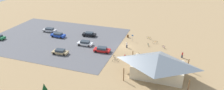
{
  "coord_description": "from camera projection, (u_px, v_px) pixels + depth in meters",
  "views": [
    {
      "loc": [
        -12.88,
        50.89,
        25.2
      ],
      "look_at": [
        3.24,
        2.53,
        1.2
      ],
      "focal_mm": 32.08,
      "sensor_mm": 36.0,
      "label": 1
    }
  ],
  "objects": [
    {
      "name": "visitor_by_pavilion",
      "position": [
        127.0,
        45.0,
        57.22
      ],
      "size": [
        0.37,
        0.36,
        1.72
      ],
      "color": "#2D3347",
      "rests_on": "ground"
    },
    {
      "name": "bike_pavilion",
      "position": [
        158.0,
        64.0,
        43.44
      ],
      "size": [
        13.35,
        8.78,
        5.4
      ],
      "color": "beige",
      "rests_on": "ground"
    },
    {
      "name": "bicycle_black_trailside",
      "position": [
        116.0,
        61.0,
        49.98
      ],
      "size": [
        1.6,
        0.67,
        0.82
      ],
      "color": "black",
      "rests_on": "ground"
    },
    {
      "name": "visitor_crossing_yard",
      "position": [
        125.0,
        57.0,
        50.36
      ],
      "size": [
        0.36,
        0.39,
        1.86
      ],
      "color": "#2D3347",
      "rests_on": "ground"
    },
    {
      "name": "bicycle_orange_lone_west",
      "position": [
        155.0,
        42.0,
        60.15
      ],
      "size": [
        1.47,
        0.96,
        0.81
      ],
      "color": "black",
      "rests_on": "ground"
    },
    {
      "name": "car_white_second_row",
      "position": [
        85.0,
        43.0,
        58.63
      ],
      "size": [
        4.57,
        2.02,
        1.38
      ],
      "color": "white",
      "rests_on": "parking_lot_asphalt"
    },
    {
      "name": "bicycle_purple_yard_right",
      "position": [
        164.0,
        47.0,
        57.17
      ],
      "size": [
        1.06,
        1.4,
        0.79
      ],
      "color": "black",
      "rests_on": "ground"
    },
    {
      "name": "bicycle_blue_edge_south",
      "position": [
        148.0,
        55.0,
        52.76
      ],
      "size": [
        1.3,
        1.28,
        0.76
      ],
      "color": "black",
      "rests_on": "ground"
    },
    {
      "name": "car_silver_far_end",
      "position": [
        50.0,
        30.0,
        68.45
      ],
      "size": [
        4.84,
        1.94,
        1.36
      ],
      "color": "#BCBCC1",
      "rests_on": "parking_lot_asphalt"
    },
    {
      "name": "bicycle_teal_near_porch",
      "position": [
        148.0,
        45.0,
        58.34
      ],
      "size": [
        0.74,
        1.66,
        0.81
      ],
      "color": "black",
      "rests_on": "ground"
    },
    {
      "name": "car_blue_end_stall",
      "position": [
        58.0,
        35.0,
        64.29
      ],
      "size": [
        4.74,
        1.91,
        1.38
      ],
      "color": "#1E42B2",
      "rests_on": "parking_lot_asphalt"
    },
    {
      "name": "parking_lot_asphalt",
      "position": [
        56.0,
        38.0,
        63.56
      ],
      "size": [
        41.06,
        30.31,
        0.05
      ],
      "primitive_type": "cube",
      "color": "#56565B",
      "rests_on": "ground"
    },
    {
      "name": "car_black_aisle_side",
      "position": [
        89.0,
        34.0,
        64.96
      ],
      "size": [
        4.5,
        2.09,
        1.34
      ],
      "color": "black",
      "rests_on": "parking_lot_asphalt"
    },
    {
      "name": "car_red_inner_stall",
      "position": [
        102.0,
        49.0,
        54.83
      ],
      "size": [
        4.63,
        2.17,
        1.37
      ],
      "color": "red",
      "rests_on": "parking_lot_asphalt"
    },
    {
      "name": "lot_sign",
      "position": [
        132.0,
        37.0,
        61.1
      ],
      "size": [
        0.56,
        0.08,
        2.2
      ],
      "color": "#99999E",
      "rests_on": "ground"
    },
    {
      "name": "visitor_at_bikes",
      "position": [
        182.0,
        55.0,
        51.76
      ],
      "size": [
        0.38,
        0.36,
        1.73
      ],
      "color": "#2D3347",
      "rests_on": "ground"
    },
    {
      "name": "trash_bin",
      "position": [
        128.0,
        36.0,
        64.17
      ],
      "size": [
        0.6,
        0.6,
        0.9
      ],
      "primitive_type": "cylinder",
      "color": "brown",
      "rests_on": "ground"
    },
    {
      "name": "car_tan_near_entry",
      "position": [
        60.0,
        52.0,
        53.65
      ],
      "size": [
        4.38,
        2.07,
        1.34
      ],
      "color": "tan",
      "rests_on": "parking_lot_asphalt"
    },
    {
      "name": "bicycle_green_yard_front",
      "position": [
        140.0,
        55.0,
        52.71
      ],
      "size": [
        1.11,
        1.36,
        0.8
      ],
      "color": "black",
      "rests_on": "ground"
    },
    {
      "name": "bicycle_yellow_lone_east",
      "position": [
        149.0,
        38.0,
        62.92
      ],
      "size": [
        1.61,
        0.69,
        0.93
      ],
      "color": "black",
      "rests_on": "ground"
    },
    {
      "name": "bicycle_silver_mid_cluster",
      "position": [
        114.0,
        57.0,
        51.75
      ],
      "size": [
        1.0,
        1.48,
        0.82
      ],
      "color": "black",
      "rests_on": "ground"
    },
    {
      "name": "ground",
      "position": [
        125.0,
        47.0,
        58.1
      ],
      "size": [
        160.0,
        160.0,
        0.0
      ],
      "primitive_type": "plane",
      "color": "#9E7F56",
      "rests_on": "ground"
    }
  ]
}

